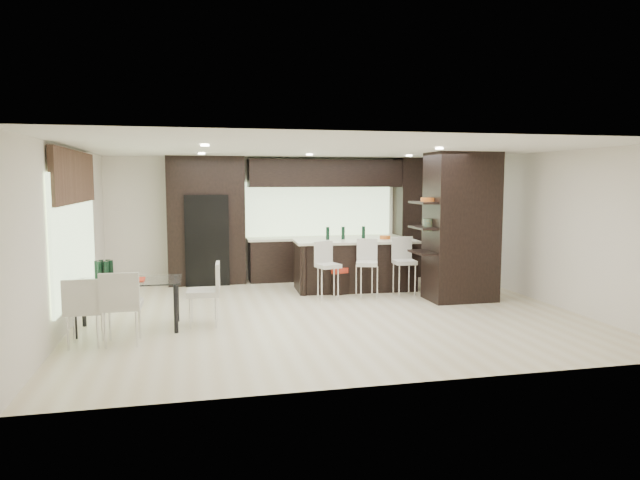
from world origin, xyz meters
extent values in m
plane|color=beige|center=(0.00, 0.00, 0.00)|extent=(8.00, 8.00, 0.00)
cube|color=white|center=(0.00, 3.50, 1.35)|extent=(8.00, 0.02, 2.70)
cube|color=white|center=(-4.00, 0.00, 1.35)|extent=(0.02, 7.00, 2.70)
cube|color=white|center=(4.00, 0.00, 1.35)|extent=(0.02, 7.00, 2.70)
cube|color=white|center=(0.00, 0.00, 2.70)|extent=(8.00, 7.00, 0.02)
cube|color=#B2D199|center=(-3.96, 0.20, 1.35)|extent=(0.04, 3.20, 1.90)
cube|color=#B2D199|center=(0.60, 3.46, 1.55)|extent=(3.40, 0.04, 1.20)
cube|color=brown|center=(-3.93, 0.20, 2.25)|extent=(0.08, 3.00, 0.80)
cube|color=white|center=(0.00, 0.25, 2.68)|extent=(4.00, 3.00, 0.02)
cube|color=black|center=(0.50, 3.17, 1.35)|extent=(6.80, 0.68, 2.70)
cube|color=black|center=(-1.90, 3.12, 0.95)|extent=(0.90, 0.68, 1.90)
cube|color=black|center=(2.60, 0.40, 1.35)|extent=(1.20, 0.80, 2.70)
cube|color=black|center=(0.99, 1.80, 0.51)|extent=(2.49, 1.17, 1.01)
cube|color=beige|center=(0.24, 0.99, 0.43)|extent=(0.48, 0.48, 0.86)
cube|color=beige|center=(0.99, 0.98, 0.44)|extent=(0.49, 0.49, 0.89)
cube|color=beige|center=(1.74, 0.98, 0.45)|extent=(0.42, 0.42, 0.89)
cube|color=black|center=(0.99, 1.67, 0.26)|extent=(1.45, 0.89, 0.52)
cube|color=white|center=(-3.14, -0.48, 0.37)|extent=(1.53, 0.86, 0.73)
cube|color=beige|center=(-3.14, -1.24, 0.46)|extent=(0.51, 0.51, 0.93)
cube|color=beige|center=(-3.61, -1.22, 0.43)|extent=(0.47, 0.47, 0.86)
cube|color=beige|center=(-2.05, -0.48, 0.44)|extent=(0.51, 0.51, 0.89)
camera|label=1|loc=(-2.20, -9.14, 2.20)|focal=32.00mm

